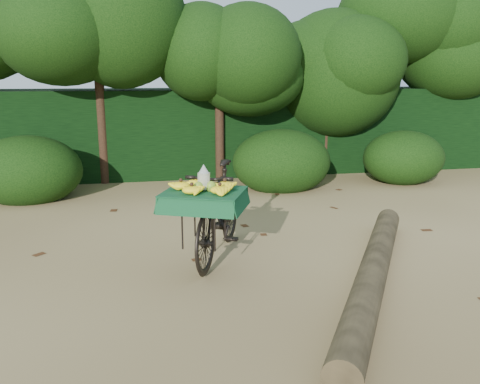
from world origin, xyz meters
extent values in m
plane|color=tan|center=(0.00, 0.00, 0.00)|extent=(80.00, 80.00, 0.00)
imported|color=black|center=(-0.24, 0.88, 0.56)|extent=(1.23, 1.92, 1.12)
cube|color=black|center=(-0.48, 0.33, 0.92)|extent=(0.57, 0.61, 0.03)
cube|color=#16552A|center=(-0.48, 0.33, 0.94)|extent=(1.01, 0.94, 0.01)
ellipsoid|color=olive|center=(-0.40, 0.30, 1.00)|extent=(0.11, 0.09, 0.12)
ellipsoid|color=olive|center=(-0.49, 0.40, 1.00)|extent=(0.11, 0.09, 0.12)
ellipsoid|color=olive|center=(-0.54, 0.30, 1.00)|extent=(0.11, 0.09, 0.12)
cylinder|color=#EAE5C6|center=(-0.47, 0.34, 1.05)|extent=(0.13, 0.13, 0.17)
cylinder|color=brown|center=(1.20, -0.23, 0.15)|extent=(2.37, 3.61, 0.29)
cube|color=black|center=(0.00, 6.30, 0.90)|extent=(26.00, 1.80, 1.80)
camera|label=1|loc=(-1.12, -4.76, 2.14)|focal=38.00mm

